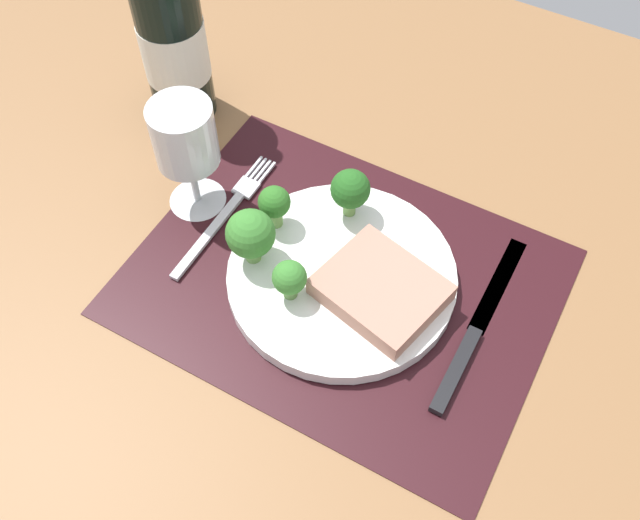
# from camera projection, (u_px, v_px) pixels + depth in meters

# --- Properties ---
(ground_plane) EXTENTS (1.40, 1.10, 0.03)m
(ground_plane) POSITION_uv_depth(u_px,v_px,m) (341.00, 290.00, 0.77)
(ground_plane) COLOR brown
(placemat) EXTENTS (0.43, 0.33, 0.00)m
(placemat) POSITION_uv_depth(u_px,v_px,m) (341.00, 281.00, 0.75)
(placemat) COLOR black
(placemat) RESTS_ON ground_plane
(plate) EXTENTS (0.24, 0.24, 0.02)m
(plate) POSITION_uv_depth(u_px,v_px,m) (342.00, 276.00, 0.75)
(plate) COLOR white
(plate) RESTS_ON placemat
(steak) EXTENTS (0.14, 0.12, 0.02)m
(steak) POSITION_uv_depth(u_px,v_px,m) (381.00, 290.00, 0.71)
(steak) COLOR tan
(steak) RESTS_ON plate
(broccoli_front_edge) EXTENTS (0.04, 0.04, 0.06)m
(broccoli_front_edge) POSITION_uv_depth(u_px,v_px,m) (350.00, 190.00, 0.75)
(broccoli_front_edge) COLOR #6B994C
(broccoli_front_edge) RESTS_ON plate
(broccoli_near_steak) EXTENTS (0.05, 0.05, 0.07)m
(broccoli_near_steak) POSITION_uv_depth(u_px,v_px,m) (251.00, 234.00, 0.72)
(broccoli_near_steak) COLOR #6B994C
(broccoli_near_steak) RESTS_ON plate
(broccoli_center) EXTENTS (0.03, 0.03, 0.05)m
(broccoli_center) POSITION_uv_depth(u_px,v_px,m) (274.00, 204.00, 0.75)
(broccoli_center) COLOR #6B994C
(broccoli_center) RESTS_ON plate
(broccoli_back_left) EXTENTS (0.03, 0.03, 0.05)m
(broccoli_back_left) POSITION_uv_depth(u_px,v_px,m) (290.00, 278.00, 0.70)
(broccoli_back_left) COLOR #5B8942
(broccoli_back_left) RESTS_ON plate
(fork) EXTENTS (0.02, 0.19, 0.01)m
(fork) POSITION_uv_depth(u_px,v_px,m) (225.00, 214.00, 0.80)
(fork) COLOR silver
(fork) RESTS_ON placemat
(knife) EXTENTS (0.02, 0.23, 0.01)m
(knife) POSITION_uv_depth(u_px,v_px,m) (473.00, 335.00, 0.71)
(knife) COLOR black
(knife) RESTS_ON placemat
(wine_bottle) EXTENTS (0.08, 0.08, 0.29)m
(wine_bottle) POSITION_uv_depth(u_px,v_px,m) (173.00, 40.00, 0.82)
(wine_bottle) COLOR black
(wine_bottle) RESTS_ON ground_plane
(wine_glass) EXTENTS (0.07, 0.07, 0.14)m
(wine_glass) POSITION_uv_depth(u_px,v_px,m) (185.00, 141.00, 0.74)
(wine_glass) COLOR silver
(wine_glass) RESTS_ON ground_plane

